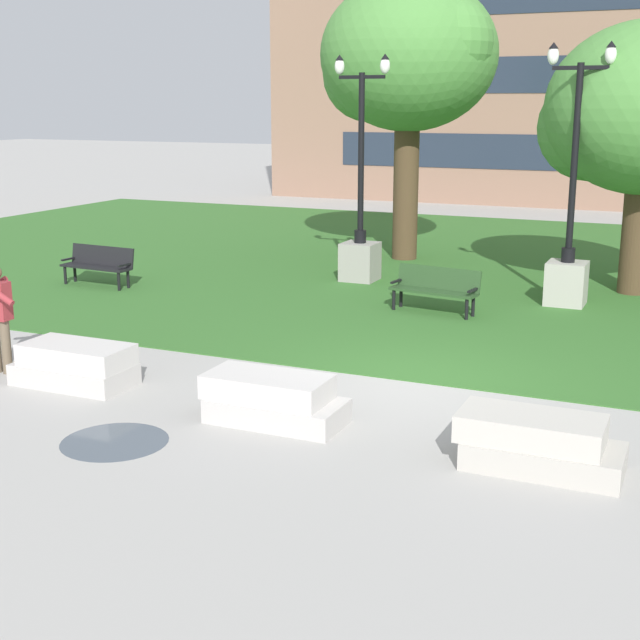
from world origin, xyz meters
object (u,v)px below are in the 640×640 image
object	(u,v)px
concrete_block_right	(538,443)
park_bench_near_right	(436,287)
skateboard	(24,359)
lamp_post_left	(568,254)
park_bench_near_left	(99,263)
lamp_post_center	(360,237)
concrete_block_left	(273,400)
concrete_block_center	(75,365)

from	to	relation	value
concrete_block_right	park_bench_near_right	bearing A→B (deg)	115.28
skateboard	lamp_post_left	bearing A→B (deg)	47.27
park_bench_near_right	concrete_block_right	bearing A→B (deg)	-64.72
park_bench_near_left	lamp_post_center	distance (m)	6.12
lamp_post_center	concrete_block_right	bearing A→B (deg)	-58.14
lamp_post_left	park_bench_near_left	bearing A→B (deg)	-167.27
park_bench_near_right	lamp_post_center	size ratio (longest dim) A/B	0.36
park_bench_near_right	lamp_post_center	world-z (taller)	lamp_post_center
concrete_block_right	park_bench_near_left	distance (m)	13.06
park_bench_near_right	skateboard	bearing A→B (deg)	-129.32
concrete_block_left	lamp_post_left	xyz separation A→B (m)	(2.45, 8.75, 0.78)
concrete_block_center	concrete_block_right	bearing A→B (deg)	-3.09
park_bench_near_left	lamp_post_center	size ratio (longest dim) A/B	0.35
concrete_block_right	lamp_post_center	distance (m)	11.32
lamp_post_left	concrete_block_center	bearing A→B (deg)	-124.61
skateboard	park_bench_near_left	xyz separation A→B (m)	(-2.82, 5.69, 0.45)
concrete_block_right	park_bench_near_left	world-z (taller)	park_bench_near_left
concrete_block_center	concrete_block_right	world-z (taller)	same
park_bench_near_left	lamp_post_center	bearing A→B (deg)	29.44
skateboard	lamp_post_center	world-z (taller)	lamp_post_center
park_bench_near_right	lamp_post_center	distance (m)	3.63
concrete_block_right	park_bench_near_left	size ratio (longest dim) A/B	1.03
concrete_block_right	lamp_post_center	world-z (taller)	lamp_post_center
park_bench_near_right	lamp_post_left	size ratio (longest dim) A/B	0.35
lamp_post_center	lamp_post_left	xyz separation A→B (m)	(4.90, -0.69, 0.02)
concrete_block_right	lamp_post_center	bearing A→B (deg)	121.86
concrete_block_center	concrete_block_right	xyz separation A→B (m)	(6.95, -0.38, 0.00)
concrete_block_left	park_bench_near_right	bearing A→B (deg)	88.74
skateboard	lamp_post_left	distance (m)	10.93
park_bench_near_left	park_bench_near_right	size ratio (longest dim) A/B	0.99
skateboard	lamp_post_left	xyz separation A→B (m)	(7.38, 7.99, 1.00)
lamp_post_center	skateboard	bearing A→B (deg)	-105.97
concrete_block_left	concrete_block_right	bearing A→B (deg)	-2.48
park_bench_near_right	concrete_block_center	bearing A→B (deg)	-118.01
concrete_block_left	lamp_post_left	size ratio (longest dim) A/B	0.35
concrete_block_left	park_bench_near_left	world-z (taller)	park_bench_near_left
concrete_block_center	park_bench_near_left	world-z (taller)	park_bench_near_left
concrete_block_center	park_bench_near_left	bearing A→B (deg)	124.76
concrete_block_right	concrete_block_center	bearing A→B (deg)	176.91
concrete_block_right	park_bench_near_left	xyz separation A→B (m)	(-11.27, 6.60, 0.23)
park_bench_near_left	concrete_block_center	bearing A→B (deg)	-55.24
concrete_block_right	lamp_post_left	bearing A→B (deg)	96.80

